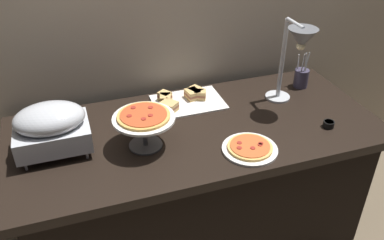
% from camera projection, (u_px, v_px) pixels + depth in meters
% --- Properties ---
extents(ground_plane, '(8.00, 8.00, 0.00)m').
position_uv_depth(ground_plane, '(195.00, 230.00, 2.48)').
color(ground_plane, brown).
extents(back_wall, '(4.40, 0.04, 2.40)m').
position_uv_depth(back_wall, '(167.00, 14.00, 2.24)').
color(back_wall, tan).
rests_on(back_wall, ground_plane).
extents(buffet_table, '(1.90, 0.84, 0.76)m').
position_uv_depth(buffet_table, '(196.00, 183.00, 2.28)').
color(buffet_table, black).
rests_on(buffet_table, ground_plane).
extents(chafing_dish, '(0.33, 0.24, 0.25)m').
position_uv_depth(chafing_dish, '(51.00, 126.00, 1.83)').
color(chafing_dish, '#B7BABF').
rests_on(chafing_dish, buffet_table).
extents(heat_lamp, '(0.15, 0.30, 0.48)m').
position_uv_depth(heat_lamp, '(298.00, 46.00, 2.04)').
color(heat_lamp, '#B7BABF').
rests_on(heat_lamp, buffet_table).
extents(pizza_plate_front, '(0.26, 0.26, 0.03)m').
position_uv_depth(pizza_plate_front, '(250.00, 148.00, 1.90)').
color(pizza_plate_front, white).
rests_on(pizza_plate_front, buffet_table).
extents(pizza_plate_center, '(0.29, 0.29, 0.18)m').
position_uv_depth(pizza_plate_center, '(144.00, 120.00, 1.87)').
color(pizza_plate_center, '#595B60').
rests_on(pizza_plate_center, buffet_table).
extents(sandwich_platter, '(0.39, 0.28, 0.06)m').
position_uv_depth(sandwich_platter, '(185.00, 99.00, 2.27)').
color(sandwich_platter, white).
rests_on(sandwich_platter, buffet_table).
extents(sauce_cup_near, '(0.06, 0.06, 0.03)m').
position_uv_depth(sauce_cup_near, '(329.00, 124.00, 2.07)').
color(sauce_cup_near, black).
rests_on(sauce_cup_near, buffet_table).
extents(utensil_holder, '(0.08, 0.08, 0.23)m').
position_uv_depth(utensil_holder, '(301.00, 78.00, 2.42)').
color(utensil_holder, '#383347').
rests_on(utensil_holder, buffet_table).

